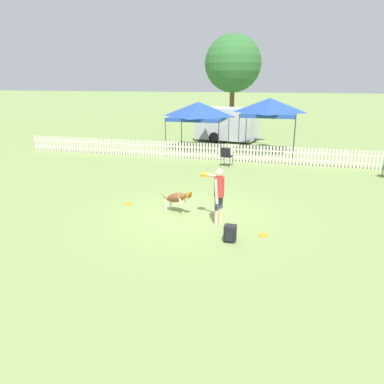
{
  "coord_description": "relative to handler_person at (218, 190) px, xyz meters",
  "views": [
    {
      "loc": [
        2.83,
        -10.23,
        3.89
      ],
      "look_at": [
        -0.0,
        -0.15,
        0.76
      ],
      "focal_mm": 35.0,
      "sensor_mm": 36.0,
      "label": 1
    }
  ],
  "objects": [
    {
      "name": "canopy_tent_main",
      "position": [
        0.45,
        11.21,
        1.51
      ],
      "size": [
        2.86,
        2.86,
        2.99
      ],
      "color": "#333338",
      "rests_on": "ground_plane"
    },
    {
      "name": "leaping_dog",
      "position": [
        -1.39,
        0.57,
        -0.53
      ],
      "size": [
        1.22,
        0.63,
        0.77
      ],
      "rotation": [
        0.0,
        0.0,
        -1.97
      ],
      "color": "brown",
      "rests_on": "ground_plane"
    },
    {
      "name": "tree_left_grove",
      "position": [
        -2.98,
        19.2,
        4.07
      ],
      "size": [
        4.18,
        4.18,
        7.19
      ],
      "color": "brown",
      "rests_on": "ground_plane"
    },
    {
      "name": "equipment_trailer",
      "position": [
        -2.54,
        14.98,
        0.15
      ],
      "size": [
        4.73,
        2.75,
        2.17
      ],
      "rotation": [
        0.0,
        0.0,
        -0.16
      ],
      "color": "silver",
      "rests_on": "ground_plane"
    },
    {
      "name": "frisbee_near_dog",
      "position": [
        -3.18,
        0.92,
        -0.99
      ],
      "size": [
        0.25,
        0.25,
        0.02
      ],
      "color": "orange",
      "rests_on": "ground_plane"
    },
    {
      "name": "backpack_on_grass",
      "position": [
        0.56,
        -1.13,
        -0.79
      ],
      "size": [
        0.3,
        0.28,
        0.43
      ],
      "color": "black",
      "rests_on": "ground_plane"
    },
    {
      "name": "picket_fence",
      "position": [
        -0.84,
        8.49,
        -0.57
      ],
      "size": [
        23.49,
        0.04,
        0.86
      ],
      "color": "silver",
      "rests_on": "ground_plane"
    },
    {
      "name": "frisbee_near_handler",
      "position": [
        1.33,
        -0.53,
        -0.99
      ],
      "size": [
        0.25,
        0.25,
        0.02
      ],
      "color": "orange",
      "rests_on": "ground_plane"
    },
    {
      "name": "canopy_tent_secondary",
      "position": [
        -3.56,
        11.42,
        1.22
      ],
      "size": [
        3.06,
        3.06,
        2.73
      ],
      "color": "#333338",
      "rests_on": "ground_plane"
    },
    {
      "name": "ground_plane",
      "position": [
        -0.84,
        0.49,
        -1.0
      ],
      "size": [
        240.0,
        240.0,
        0.0
      ],
      "primitive_type": "plane",
      "color": "olive"
    },
    {
      "name": "handler_person",
      "position": [
        0.0,
        0.0,
        0.0
      ],
      "size": [
        0.83,
        0.92,
        1.6
      ],
      "rotation": [
        0.0,
        0.0,
        1.17
      ],
      "color": "beige",
      "rests_on": "ground_plane"
    },
    {
      "name": "folding_chair_center",
      "position": [
        -1.14,
        7.33,
        -0.46
      ],
      "size": [
        0.57,
        0.58,
        0.9
      ],
      "rotation": [
        0.0,
        0.0,
        2.97
      ],
      "color": "#333338",
      "rests_on": "ground_plane"
    }
  ]
}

